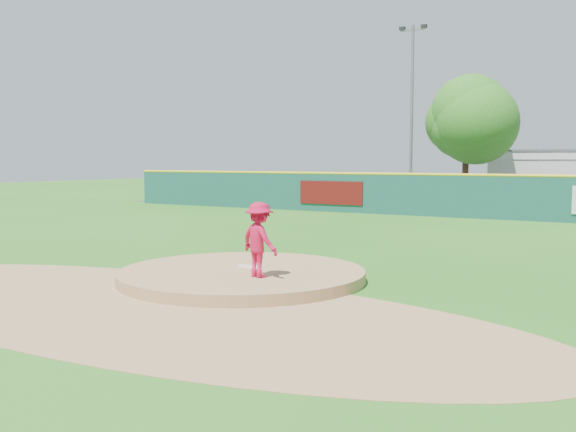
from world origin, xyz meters
The scene contains 12 objects.
ground centered at (0.00, 0.00, 0.00)m, with size 120.00×120.00×0.00m, color #286B19.
pitchers_mound centered at (0.00, 0.00, 0.00)m, with size 5.50×5.50×0.50m, color #9E774C.
pitching_rubber centered at (0.00, 0.30, 0.27)m, with size 0.60×0.15×0.04m, color white.
infield_dirt_arc centered at (0.00, -3.00, 0.01)m, with size 15.40×15.40×0.01m, color #9E774C.
parking_lot centered at (0.00, 27.00, 0.01)m, with size 44.00×16.00×0.02m, color #38383A.
pitcher centered at (0.85, -0.57, 1.04)m, with size 1.02×0.58×1.57m, color #BC103A.
van centered at (3.94, 24.49, 0.78)m, with size 2.52×5.46×1.52m, color silver.
fence_banners centered at (-0.32, 17.92, 1.00)m, with size 16.92×0.04×1.20m.
playground_slide centered at (-12.27, 21.62, 0.80)m, with size 1.02×2.87×1.58m.
outfield_fence centered at (0.00, 18.00, 1.09)m, with size 40.00×0.14×2.07m.
deciduous_tree centered at (-2.00, 25.00, 4.55)m, with size 5.60×5.60×7.36m.
light_pole_left centered at (-6.00, 27.00, 6.05)m, with size 1.75×0.25×11.00m.
Camera 1 is at (8.17, -11.60, 2.69)m, focal length 40.00 mm.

